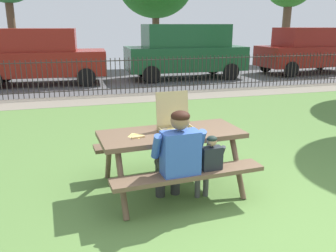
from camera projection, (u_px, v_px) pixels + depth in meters
ground at (200, 165)px, 5.42m from camera, size 28.00×11.95×0.02m
cobblestone_walkway at (136, 98)px, 10.29m from camera, size 28.00×1.40×0.01m
street_asphalt at (118, 79)px, 13.80m from camera, size 28.00×6.18×0.01m
picnic_table_foreground at (171, 145)px, 4.47m from camera, size 1.89×1.59×0.79m
pizza_box_open at (176, 125)px, 4.41m from camera, size 0.45×0.50×0.48m
pizza_slice_on_table at (136, 136)px, 4.24m from camera, size 0.19×0.22×0.02m
adult_at_table at (177, 155)px, 3.96m from camera, size 0.62×0.61×1.19m
child_at_table at (208, 162)px, 4.10m from camera, size 0.35×0.35×0.87m
iron_fence_streetside at (132, 75)px, 10.78m from camera, size 20.76×0.03×1.11m
parked_car_left at (41, 56)px, 12.32m from camera, size 4.50×2.12×1.94m
parked_car_center at (185, 50)px, 13.69m from camera, size 4.62×2.00×2.08m
parked_car_right at (308, 50)px, 15.17m from camera, size 4.48×2.07×1.94m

